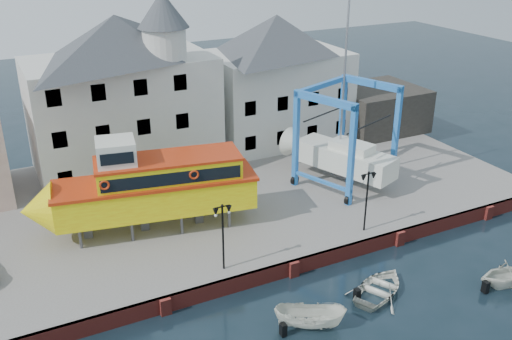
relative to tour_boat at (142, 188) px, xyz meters
name	(u,v)px	position (x,y,z in m)	size (l,w,h in m)	color
ground	(293,276)	(6.74, -7.73, -4.01)	(140.00, 140.00, 0.00)	black
hardstanding	(221,196)	(6.74, 3.27, -3.51)	(44.00, 22.00, 1.00)	slate
quay_wall	(293,268)	(6.74, -7.62, -3.51)	(44.00, 0.47, 1.00)	maroon
building_white_main	(123,92)	(1.87, 10.67, 3.33)	(14.00, 8.30, 14.00)	beige
building_white_right	(276,79)	(15.74, 11.27, 2.59)	(12.00, 8.00, 11.20)	beige
shed_dark	(377,108)	(25.74, 9.27, -1.01)	(8.00, 7.00, 4.00)	black
lamp_post_left	(223,221)	(2.74, -6.53, 0.16)	(1.12, 0.32, 4.20)	black
lamp_post_right	(368,186)	(12.74, -6.53, 0.16)	(1.12, 0.32, 4.20)	black
tour_boat	(142,188)	(0.00, 0.00, 0.00)	(15.05, 6.05, 6.39)	#59595E
travel_lift	(336,150)	(15.56, 1.16, -0.62)	(8.11, 9.76, 14.37)	blue
motorboat_a	(310,327)	(5.17, -12.17, -4.01)	(1.42, 3.77, 1.45)	silver
motorboat_b	(379,293)	(10.32, -11.42, -4.01)	(3.06, 4.28, 0.89)	silver
motorboat_c	(504,285)	(17.31, -14.12, -4.01)	(2.97, 3.44, 1.81)	silver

